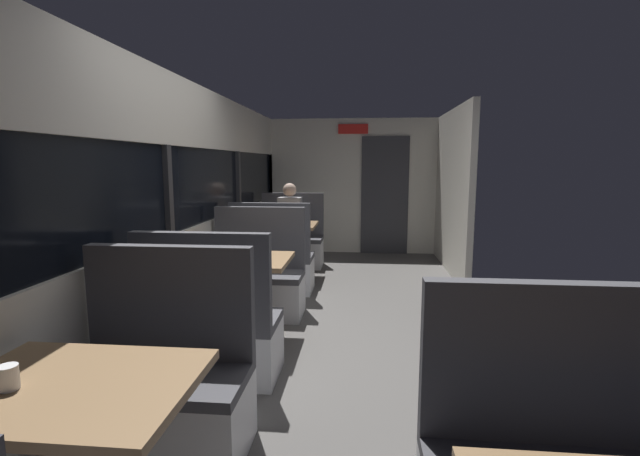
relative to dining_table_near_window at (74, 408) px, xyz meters
name	(u,v)px	position (x,y,z in m)	size (l,w,h in m)	color
ground_plane	(339,351)	(0.89, 2.09, -0.65)	(3.30, 9.20, 0.02)	#514F4C
carriage_window_panel_left	(166,217)	(-0.56, 2.09, 0.47)	(0.09, 8.48, 2.30)	beige
carriage_end_bulkhead	(356,187)	(0.95, 6.28, 0.50)	(2.90, 0.11, 2.30)	beige
carriage_aisle_panel_right	(452,191)	(2.34, 5.09, 0.51)	(0.08, 2.40, 2.30)	beige
dining_table_near_window	(74,408)	(0.00, 0.00, 0.00)	(0.90, 0.70, 0.74)	#9E9EA3
bench_near_window_facing_entry	(161,392)	(0.00, 0.70, -0.31)	(0.95, 0.50, 1.10)	silver
dining_table_mid_window	(238,269)	(0.00, 2.22, 0.00)	(0.90, 0.70, 0.74)	#9E9EA3
bench_mid_window_facing_end	(212,334)	(0.00, 1.52, -0.31)	(0.95, 0.50, 1.10)	silver
bench_mid_window_facing_entry	(257,283)	(0.00, 2.92, -0.31)	(0.95, 0.50, 1.10)	silver
dining_table_far_window	(283,231)	(0.00, 4.44, 0.00)	(0.90, 0.70, 0.74)	#9E9EA3
bench_far_window_facing_end	(273,265)	(0.00, 3.74, -0.31)	(0.95, 0.50, 1.10)	silver
bench_far_window_facing_entry	(291,244)	(0.00, 5.14, -0.31)	(0.95, 0.50, 1.10)	silver
seated_passenger	(290,231)	(0.00, 5.07, -0.10)	(0.47, 0.55, 1.26)	#26262D
coffee_cup_primary	(8,378)	(-0.19, -0.07, 0.15)	(0.07, 0.07, 0.09)	white
coffee_cup_secondary	(218,250)	(-0.21, 2.33, 0.15)	(0.07, 0.07, 0.09)	white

